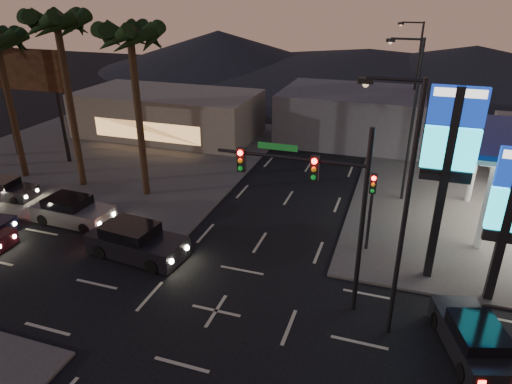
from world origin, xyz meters
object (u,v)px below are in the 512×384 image
(car_lane_b_mid, at_px, (5,190))
(car_lane_a_front, at_px, (136,242))
(suv_station, at_px, (473,339))
(car_lane_b_front, at_px, (72,211))
(pylon_sign_tall, at_px, (450,149))
(pylon_sign_short, at_px, (511,204))
(traffic_signal_mast, at_px, (320,192))

(car_lane_b_mid, bearing_deg, car_lane_a_front, -15.68)
(car_lane_a_front, distance_m, suv_station, 15.73)
(car_lane_b_front, relative_size, suv_station, 1.05)
(pylon_sign_tall, xyz_separation_m, pylon_sign_short, (2.50, -1.00, -1.74))
(traffic_signal_mast, bearing_deg, car_lane_b_front, 169.34)
(traffic_signal_mast, distance_m, car_lane_b_mid, 22.09)
(pylon_sign_short, height_order, car_lane_b_mid, pylon_sign_short)
(traffic_signal_mast, height_order, suv_station, traffic_signal_mast)
(car_lane_a_front, relative_size, car_lane_b_front, 1.10)
(car_lane_b_front, bearing_deg, suv_station, -10.67)
(car_lane_a_front, xyz_separation_m, car_lane_b_mid, (-11.86, 3.33, -0.17))
(pylon_sign_tall, distance_m, suv_station, 7.56)
(traffic_signal_mast, xyz_separation_m, car_lane_b_front, (-14.79, 2.78, -4.51))
(traffic_signal_mast, distance_m, car_lane_a_front, 10.37)
(car_lane_b_front, distance_m, car_lane_b_mid, 6.55)
(pylon_sign_tall, relative_size, pylon_sign_short, 1.29)
(pylon_sign_tall, distance_m, traffic_signal_mast, 6.02)
(car_lane_b_mid, distance_m, suv_station, 27.97)
(pylon_sign_tall, height_order, traffic_signal_mast, pylon_sign_tall)
(car_lane_a_front, bearing_deg, pylon_sign_tall, 10.81)
(car_lane_b_front, bearing_deg, pylon_sign_short, -0.71)
(car_lane_b_mid, xyz_separation_m, suv_station, (27.46, -5.34, 0.05))
(traffic_signal_mast, height_order, car_lane_b_mid, traffic_signal_mast)
(traffic_signal_mast, xyz_separation_m, suv_station, (6.26, -1.18, -4.56))
(pylon_sign_tall, distance_m, car_lane_a_front, 15.39)
(traffic_signal_mast, bearing_deg, car_lane_a_front, 174.96)
(traffic_signal_mast, bearing_deg, pylon_sign_short, 19.13)
(car_lane_a_front, xyz_separation_m, car_lane_b_front, (-5.45, 1.96, -0.06))
(pylon_sign_short, distance_m, car_lane_b_mid, 28.77)
(suv_station, bearing_deg, pylon_sign_tall, 107.95)
(pylon_sign_short, distance_m, traffic_signal_mast, 7.69)
(car_lane_b_front, height_order, suv_station, car_lane_b_front)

